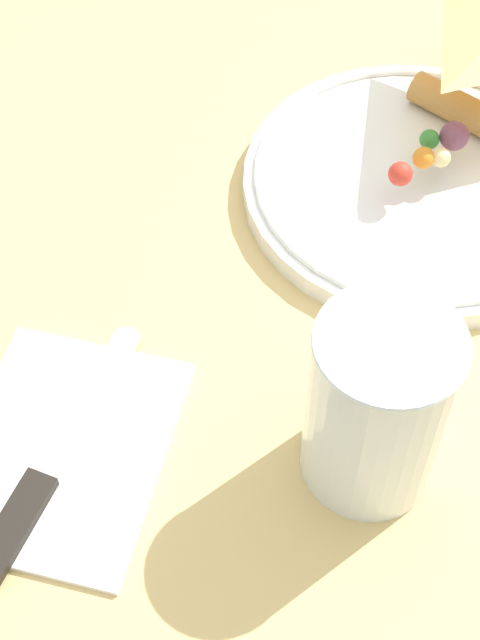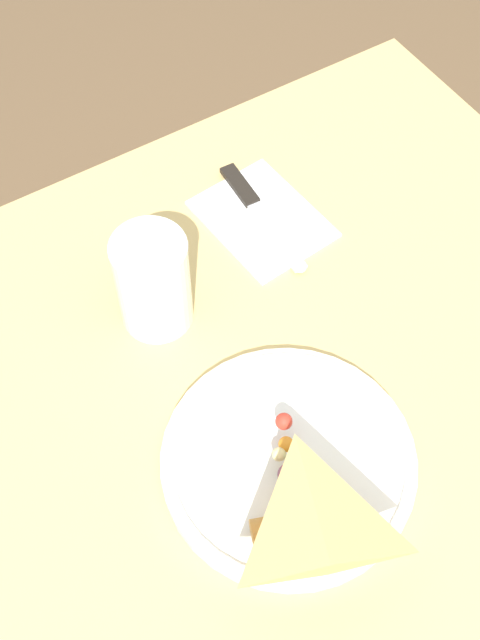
{
  "view_description": "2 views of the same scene",
  "coord_description": "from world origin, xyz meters",
  "px_view_note": "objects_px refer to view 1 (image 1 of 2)",
  "views": [
    {
      "loc": [
        -0.59,
        -0.1,
        1.29
      ],
      "look_at": [
        -0.27,
        0.01,
        0.83
      ],
      "focal_mm": 55.0,
      "sensor_mm": 36.0,
      "label": 1
    },
    {
      "loc": [
        0.17,
        -0.26,
        1.52
      ],
      "look_at": [
        -0.23,
        -0.01,
        0.79
      ],
      "focal_mm": 45.0,
      "sensor_mm": 36.0,
      "label": 2
    }
  ],
  "objects_px": {
    "plate_pizza": "(421,177)",
    "napkin_folded": "(63,450)",
    "milk_glass": "(377,409)",
    "dining_table": "(356,207)",
    "butter_knife": "(55,458)"
  },
  "relations": [
    {
      "from": "plate_pizza",
      "to": "napkin_folded",
      "type": "bearing_deg",
      "value": 152.08
    },
    {
      "from": "dining_table",
      "to": "butter_knife",
      "type": "height_order",
      "value": "butter_knife"
    },
    {
      "from": "milk_glass",
      "to": "butter_knife",
      "type": "xyz_separation_m",
      "value": [
        -0.06,
        0.17,
        -0.05
      ]
    },
    {
      "from": "plate_pizza",
      "to": "butter_knife",
      "type": "bearing_deg",
      "value": 152.75
    },
    {
      "from": "milk_glass",
      "to": "butter_knife",
      "type": "bearing_deg",
      "value": 110.08
    },
    {
      "from": "plate_pizza",
      "to": "butter_knife",
      "type": "xyz_separation_m",
      "value": [
        -0.29,
        0.15,
        -0.01
      ]
    },
    {
      "from": "dining_table",
      "to": "milk_glass",
      "type": "height_order",
      "value": "milk_glass"
    },
    {
      "from": "plate_pizza",
      "to": "milk_glass",
      "type": "bearing_deg",
      "value": -174.37
    },
    {
      "from": "dining_table",
      "to": "milk_glass",
      "type": "bearing_deg",
      "value": -165.22
    },
    {
      "from": "dining_table",
      "to": "plate_pizza",
      "type": "bearing_deg",
      "value": -141.6
    },
    {
      "from": "milk_glass",
      "to": "plate_pizza",
      "type": "bearing_deg",
      "value": 5.63
    },
    {
      "from": "dining_table",
      "to": "butter_knife",
      "type": "relative_size",
      "value": 5.82
    },
    {
      "from": "plate_pizza",
      "to": "butter_knife",
      "type": "distance_m",
      "value": 0.33
    },
    {
      "from": "plate_pizza",
      "to": "napkin_folded",
      "type": "distance_m",
      "value": 0.32
    },
    {
      "from": "butter_knife",
      "to": "plate_pizza",
      "type": "bearing_deg",
      "value": -24.45
    }
  ]
}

